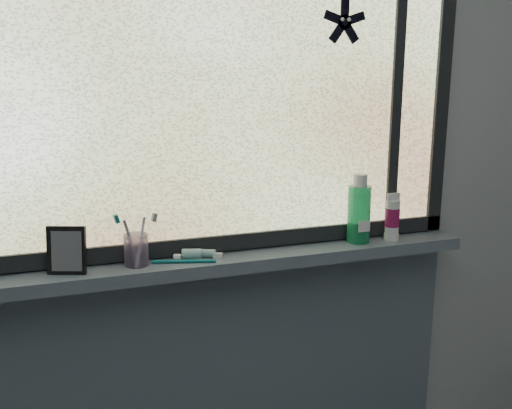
{
  "coord_description": "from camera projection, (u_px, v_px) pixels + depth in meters",
  "views": [
    {
      "loc": [
        -0.45,
        -0.38,
        1.57
      ],
      "look_at": [
        0.04,
        1.05,
        1.22
      ],
      "focal_mm": 40.0,
      "sensor_mm": 36.0,
      "label": 1
    }
  ],
  "objects": [
    {
      "name": "wall_back",
      "position": [
        218.0,
        178.0,
        1.76
      ],
      "size": [
        3.0,
        0.01,
        2.5
      ],
      "primitive_type": "cube",
      "color": "#9EA3A8",
      "rests_on": "ground"
    },
    {
      "name": "windowsill",
      "position": [
        225.0,
        262.0,
        1.75
      ],
      "size": [
        1.62,
        0.14,
        0.04
      ],
      "primitive_type": "cube",
      "color": "#4F5B69",
      "rests_on": "wall_back"
    },
    {
      "name": "sill_apron",
      "position": [
        223.0,
        401.0,
        1.92
      ],
      "size": [
        1.62,
        0.02,
        0.98
      ],
      "primitive_type": "cube",
      "color": "#4F5B69",
      "rests_on": "floor"
    },
    {
      "name": "window_pane",
      "position": [
        219.0,
        86.0,
        1.68
      ],
      "size": [
        1.5,
        0.01,
        1.0
      ],
      "primitive_type": "cube",
      "color": "silver",
      "rests_on": "wall_back"
    },
    {
      "name": "frame_bottom",
      "position": [
        221.0,
        242.0,
        1.78
      ],
      "size": [
        1.6,
        0.03,
        0.05
      ],
      "primitive_type": "cube",
      "color": "black",
      "rests_on": "windowsill"
    },
    {
      "name": "frame_right",
      "position": [
        441.0,
        84.0,
        1.92
      ],
      "size": [
        0.05,
        0.03,
        1.1
      ],
      "primitive_type": "cube",
      "color": "black",
      "rests_on": "wall_back"
    },
    {
      "name": "frame_mullion",
      "position": [
        396.0,
        85.0,
        1.86
      ],
      "size": [
        0.03,
        0.03,
        1.0
      ],
      "primitive_type": "cube",
      "color": "black",
      "rests_on": "wall_back"
    },
    {
      "name": "starfish_sticker",
      "position": [
        344.0,
        22.0,
        1.75
      ],
      "size": [
        0.15,
        0.02,
        0.15
      ],
      "primitive_type": null,
      "color": "black",
      "rests_on": "window_pane"
    },
    {
      "name": "vanity_mirror",
      "position": [
        67.0,
        250.0,
        1.59
      ],
      "size": [
        0.12,
        0.09,
        0.13
      ],
      "primitive_type": "cube",
      "rotation": [
        0.0,
        0.0,
        -0.35
      ],
      "color": "black",
      "rests_on": "windowsill"
    },
    {
      "name": "toothpaste_tube",
      "position": [
        198.0,
        253.0,
        1.72
      ],
      "size": [
        0.18,
        0.1,
        0.03
      ],
      "primitive_type": null,
      "rotation": [
        0.0,
        0.0,
        -0.36
      ],
      "color": "silver",
      "rests_on": "windowsill"
    },
    {
      "name": "toothbrush_cup",
      "position": [
        136.0,
        250.0,
        1.66
      ],
      "size": [
        0.08,
        0.08,
        0.09
      ],
      "primitive_type": "cylinder",
      "rotation": [
        0.0,
        0.0,
        0.22
      ],
      "color": "#B093C3",
      "rests_on": "windowsill"
    },
    {
      "name": "toothbrush_lying",
      "position": [
        184.0,
        260.0,
        1.68
      ],
      "size": [
        0.23,
        0.09,
        0.02
      ],
      "primitive_type": null,
      "rotation": [
        0.0,
        0.0,
        -0.28
      ],
      "color": "#0C6A6F",
      "rests_on": "windowsill"
    },
    {
      "name": "mouthwash_bottle",
      "position": [
        359.0,
        208.0,
        1.87
      ],
      "size": [
        0.1,
        0.1,
        0.19
      ],
      "primitive_type": "cylinder",
      "rotation": [
        0.0,
        0.0,
        0.42
      ],
      "color": "#21AE66",
      "rests_on": "windowsill"
    },
    {
      "name": "cream_tube",
      "position": [
        392.0,
        215.0,
        1.9
      ],
      "size": [
        0.06,
        0.06,
        0.11
      ],
      "primitive_type": "cylinder",
      "rotation": [
        0.0,
        0.0,
        -0.26
      ],
      "color": "silver",
      "rests_on": "windowsill"
    }
  ]
}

